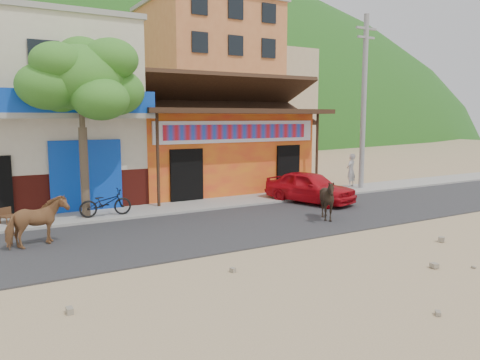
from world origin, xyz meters
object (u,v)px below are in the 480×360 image
object	(u,v)px
red_car	(310,187)
cafe_chair_right	(8,209)
utility_pole	(364,103)
cow_dark	(328,200)
pedestrian	(351,170)
tree	(82,127)
scooter	(105,203)
cow_tan	(37,222)

from	to	relation	value
red_car	cafe_chair_right	world-z (taller)	red_car
utility_pole	cow_dark	world-z (taller)	utility_pole
red_car	pedestrian	world-z (taller)	pedestrian
tree	cow_dark	distance (m)	8.45
red_car	pedestrian	xyz separation A→B (m)	(4.15, 2.05, 0.24)
cow_dark	cafe_chair_right	world-z (taller)	cow_dark
tree	scooter	world-z (taller)	tree
cow_tan	cafe_chair_right	bearing A→B (deg)	-11.23
cafe_chair_right	red_car	bearing A→B (deg)	-37.48
utility_pole	pedestrian	xyz separation A→B (m)	(-0.20, 0.49, -3.20)
utility_pole	pedestrian	size ratio (longest dim) A/B	5.03
cow_tan	pedestrian	xyz separation A→B (m)	(14.45, 3.49, 0.22)
utility_pole	cafe_chair_right	bearing A→B (deg)	179.83
red_car	scooter	world-z (taller)	red_car
tree	utility_pole	xyz separation A→B (m)	(12.80, 0.20, 1.00)
cafe_chair_right	cow_dark	bearing A→B (deg)	-54.75
tree	cow_tan	size ratio (longest dim) A/B	3.84
cow_dark	scooter	distance (m)	7.48
scooter	pedestrian	world-z (taller)	pedestrian
cow_tan	scooter	distance (m)	3.57
cow_tan	scooter	size ratio (longest dim) A/B	0.90
tree	utility_pole	distance (m)	12.84
utility_pole	cow_dark	xyz separation A→B (m)	(-5.88, -4.42, -3.39)
cafe_chair_right	tree	bearing A→B (deg)	-34.94
utility_pole	scooter	world-z (taller)	utility_pole
cow_dark	pedestrian	bearing A→B (deg)	113.55
tree	cafe_chair_right	bearing A→B (deg)	174.04
pedestrian	cafe_chair_right	distance (m)	14.95
cow_dark	cafe_chair_right	size ratio (longest dim) A/B	1.49
scooter	pedestrian	size ratio (longest dim) A/B	1.09
cow_tan	utility_pole	bearing A→B (deg)	-98.79
cow_tan	cow_dark	xyz separation A→B (m)	(8.77, -1.42, 0.03)
cow_dark	scooter	xyz separation A→B (m)	(-6.32, 4.00, -0.15)
cow_tan	cafe_chair_right	size ratio (longest dim) A/B	1.70
cow_dark	tree	bearing A→B (deg)	-138.69
utility_pole	cow_tan	xyz separation A→B (m)	(-14.65, -3.01, -3.42)
pedestrian	utility_pole	bearing A→B (deg)	92.19
tree	cow_dark	xyz separation A→B (m)	(6.92, -4.22, -2.39)
utility_pole	red_car	distance (m)	5.77
cow_dark	red_car	world-z (taller)	cow_dark
cow_tan	pedestrian	distance (m)	14.87
utility_pole	pedestrian	bearing A→B (deg)	112.37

